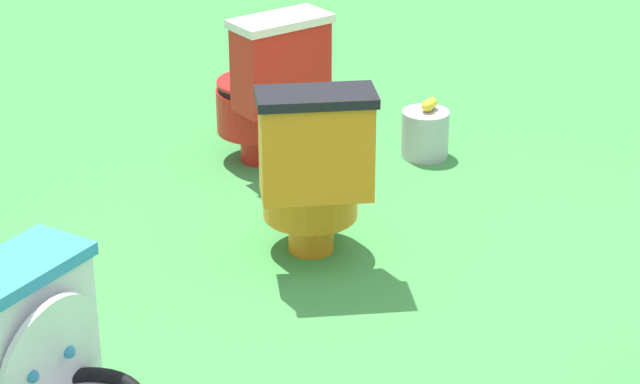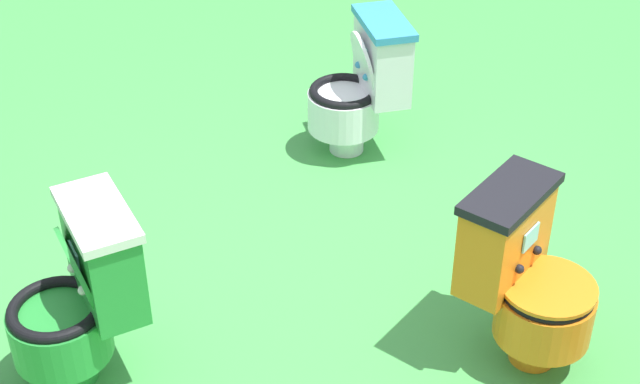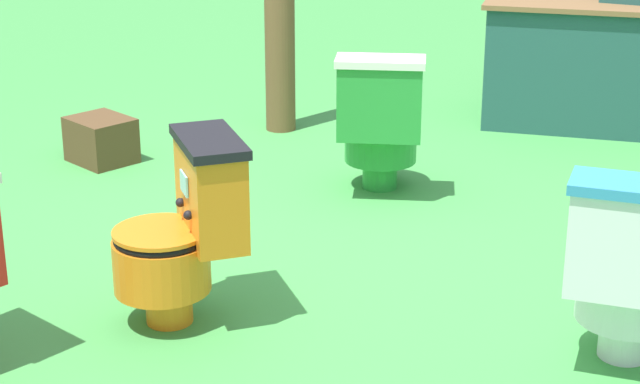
% 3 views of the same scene
% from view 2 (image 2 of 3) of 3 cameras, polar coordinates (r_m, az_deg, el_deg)
% --- Properties ---
extents(ground, '(14.00, 14.00, 0.00)m').
position_cam_2_polar(ground, '(3.87, -1.90, -8.03)').
color(ground, '#429947').
extents(toilet_orange, '(0.60, 0.54, 0.73)m').
position_cam_2_polar(toilet_orange, '(3.60, 12.50, -5.14)').
color(toilet_orange, orange).
rests_on(toilet_orange, ground).
extents(toilet_white, '(0.54, 0.59, 0.73)m').
position_cam_2_polar(toilet_white, '(4.79, 2.54, 6.52)').
color(toilet_white, white).
rests_on(toilet_white, ground).
extents(toilet_green, '(0.45, 0.52, 0.73)m').
position_cam_2_polar(toilet_green, '(3.54, -14.43, -6.20)').
color(toilet_green, green).
rests_on(toilet_green, ground).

